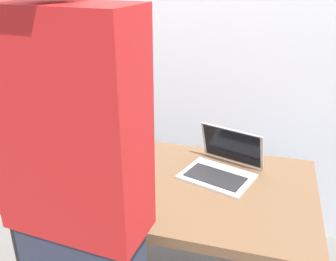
{
  "coord_description": "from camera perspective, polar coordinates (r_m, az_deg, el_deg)",
  "views": [
    {
      "loc": [
        0.41,
        -1.42,
        1.63
      ],
      "look_at": [
        0.0,
        0.0,
        0.98
      ],
      "focal_mm": 39.84,
      "sensor_mm": 36.0,
      "label": 1
    }
  ],
  "objects": [
    {
      "name": "beer_bottle_green",
      "position": [
        1.97,
        -10.78,
        -0.08
      ],
      "size": [
        0.07,
        0.07,
        0.29
      ],
      "color": "#1E5123",
      "rests_on": "desk"
    },
    {
      "name": "back_wall",
      "position": [
        2.29,
        5.77,
        15.31
      ],
      "size": [
        6.0,
        0.1,
        2.6
      ],
      "primitive_type": "cube",
      "color": "silver",
      "rests_on": "ground"
    },
    {
      "name": "beer_bottle_amber",
      "position": [
        1.95,
        -12.86,
        -0.38
      ],
      "size": [
        0.07,
        0.07,
        0.32
      ],
      "color": "#333333",
      "rests_on": "desk"
    },
    {
      "name": "beer_bottle_dark",
      "position": [
        1.98,
        -15.03,
        -0.65
      ],
      "size": [
        0.06,
        0.06,
        0.29
      ],
      "color": "#472B14",
      "rests_on": "desk"
    },
    {
      "name": "laptop",
      "position": [
        1.78,
        8.33,
        -5.21
      ],
      "size": [
        0.39,
        0.38,
        0.2
      ],
      "color": "#B7BABC",
      "rests_on": "desk"
    },
    {
      "name": "desk",
      "position": [
        1.77,
        -0.06,
        -9.93
      ],
      "size": [
        1.32,
        0.76,
        0.73
      ],
      "color": "brown",
      "rests_on": "ground"
    },
    {
      "name": "person_figure",
      "position": [
        1.26,
        -13.41,
        -12.56
      ],
      "size": [
        0.46,
        0.29,
        1.78
      ],
      "color": "#2D3347",
      "rests_on": "ground"
    }
  ]
}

